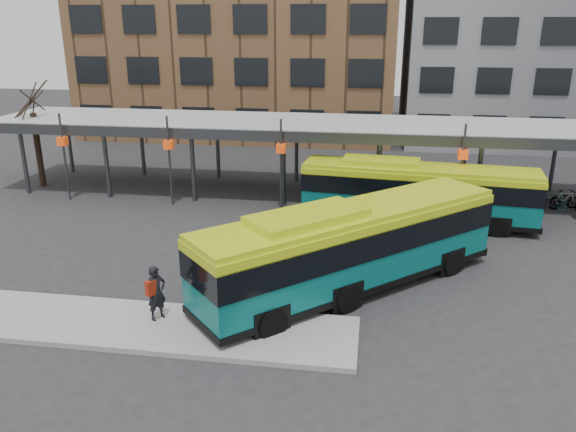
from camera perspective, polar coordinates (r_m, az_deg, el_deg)
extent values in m
plane|color=#28282B|center=(20.45, 3.19, -8.29)|extent=(120.00, 120.00, 0.00)
cube|color=gray|center=(19.11, -14.70, -10.73)|extent=(14.00, 3.00, 0.18)
cube|color=#999B9E|center=(31.59, 5.72, 9.17)|extent=(40.00, 6.00, 0.35)
cube|color=#383A3D|center=(28.68, 5.35, 7.86)|extent=(40.00, 0.15, 0.55)
cylinder|color=#383A3D|center=(35.49, -25.22, 5.08)|extent=(0.24, 0.24, 3.80)
cylinder|color=#383A3D|center=(39.63, -21.32, 6.89)|extent=(0.24, 0.24, 3.80)
cylinder|color=#383A3D|center=(32.98, -17.94, 5.03)|extent=(0.24, 0.24, 3.80)
cylinder|color=#383A3D|center=(37.40, -14.60, 6.92)|extent=(0.24, 0.24, 3.80)
cylinder|color=#383A3D|center=(31.09, -9.63, 4.87)|extent=(0.24, 0.24, 3.80)
cylinder|color=#383A3D|center=(35.74, -7.15, 6.84)|extent=(0.24, 0.24, 3.80)
cylinder|color=#383A3D|center=(29.92, -0.46, 4.59)|extent=(0.24, 0.24, 3.80)
cylinder|color=#383A3D|center=(34.72, 0.87, 6.63)|extent=(0.24, 0.24, 3.80)
cylinder|color=#383A3D|center=(29.55, 9.18, 4.16)|extent=(0.24, 0.24, 3.80)
cylinder|color=#383A3D|center=(34.41, 9.19, 6.27)|extent=(0.24, 0.24, 3.80)
cylinder|color=#383A3D|center=(30.03, 18.77, 3.62)|extent=(0.24, 0.24, 3.80)
cylinder|color=#383A3D|center=(34.83, 17.48, 5.79)|extent=(0.24, 0.24, 3.80)
cylinder|color=#383A3D|center=(35.93, 25.40, 5.21)|extent=(0.24, 0.24, 3.80)
cylinder|color=#383A3D|center=(33.14, -21.75, 5.55)|extent=(0.12, 0.12, 4.80)
cube|color=#E8410D|center=(32.96, -21.94, 7.07)|extent=(0.45, 0.45, 0.45)
cylinder|color=#383A3D|center=(30.57, -11.93, 5.45)|extent=(0.12, 0.12, 4.80)
cube|color=#E8410D|center=(30.37, -12.05, 7.10)|extent=(0.45, 0.45, 0.45)
cylinder|color=#383A3D|center=(29.03, -0.71, 5.15)|extent=(0.12, 0.12, 4.80)
cube|color=#E8410D|center=(28.82, -0.72, 6.89)|extent=(0.45, 0.45, 0.45)
cylinder|color=#383A3D|center=(28.98, 17.18, 4.27)|extent=(0.12, 0.12, 4.80)
cube|color=#E8410D|center=(28.78, 17.35, 6.00)|extent=(0.45, 0.45, 0.45)
cylinder|color=black|center=(36.65, -24.02, 6.12)|extent=(0.36, 0.36, 4.40)
cylinder|color=black|center=(36.17, -24.45, 10.13)|extent=(0.08, 1.63, 1.59)
cylinder|color=black|center=(36.31, -24.50, 10.15)|extent=(1.63, 0.13, 1.59)
cylinder|color=black|center=(36.28, -24.72, 10.11)|extent=(0.15, 1.63, 1.59)
cylinder|color=black|center=(36.14, -24.67, 10.09)|extent=(1.63, 0.10, 1.59)
cube|color=brown|center=(51.45, -4.63, 20.83)|extent=(26.00, 14.00, 22.00)
cube|color=slate|center=(52.10, 26.11, 17.94)|extent=(24.00, 14.00, 20.00)
cube|color=#085D5D|center=(20.51, 6.56, -3.28)|extent=(10.69, 10.23, 2.55)
cube|color=black|center=(20.32, 6.61, -1.95)|extent=(10.77, 10.31, 0.97)
cube|color=#B6CD15|center=(20.03, 6.71, 0.37)|extent=(10.62, 10.15, 0.20)
cube|color=#B6CD15|center=(18.75, 1.99, -0.16)|extent=(4.24, 4.13, 0.36)
cube|color=black|center=(20.97, 6.44, -6.19)|extent=(10.78, 10.31, 0.24)
cylinder|color=black|center=(22.90, 16.32, -4.55)|extent=(0.95, 0.92, 1.02)
cylinder|color=black|center=(24.40, 11.86, -2.69)|extent=(0.95, 0.92, 1.02)
cylinder|color=black|center=(19.39, 6.07, -8.29)|extent=(0.95, 0.92, 1.02)
cylinder|color=black|center=(21.14, 1.70, -5.76)|extent=(0.95, 0.92, 1.02)
cylinder|color=black|center=(17.78, -1.64, -10.89)|extent=(0.95, 0.92, 1.02)
cylinder|color=black|center=(19.67, -5.61, -7.85)|extent=(0.95, 0.92, 1.02)
cube|color=#085D5D|center=(28.17, 13.03, 2.29)|extent=(11.34, 3.48, 2.32)
cube|color=black|center=(28.05, 13.10, 3.20)|extent=(11.39, 3.54, 0.88)
cube|color=#B6CD15|center=(27.85, 13.22, 4.76)|extent=(11.33, 3.39, 0.19)
cube|color=#B6CD15|center=(27.91, 9.42, 5.44)|extent=(3.87, 2.05, 0.33)
cube|color=black|center=(28.49, 12.87, 0.27)|extent=(11.40, 3.54, 0.22)
cylinder|color=black|center=(27.58, 20.49, -1.05)|extent=(0.95, 0.37, 0.93)
cylinder|color=black|center=(29.72, 20.13, 0.40)|extent=(0.95, 0.37, 0.93)
cylinder|color=black|center=(27.45, 10.45, -0.22)|extent=(0.95, 0.37, 0.93)
cylinder|color=black|center=(29.60, 10.82, 1.19)|extent=(0.95, 0.37, 0.93)
cylinder|color=black|center=(27.76, 4.71, 0.27)|extent=(0.95, 0.37, 0.93)
cylinder|color=black|center=(29.89, 5.49, 1.62)|extent=(0.95, 0.37, 0.93)
imported|color=black|center=(18.80, -13.21, -7.61)|extent=(0.75, 0.81, 1.85)
cube|color=maroon|center=(18.61, -13.73, -7.10)|extent=(0.36, 0.40, 0.49)
imported|color=slate|center=(32.51, 25.20, 1.20)|extent=(1.66, 0.83, 0.83)
imported|color=slate|center=(33.02, 26.27, 1.51)|extent=(1.84, 1.03, 1.06)
imported|color=slate|center=(33.33, 26.71, 1.50)|extent=(1.94, 1.15, 0.96)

